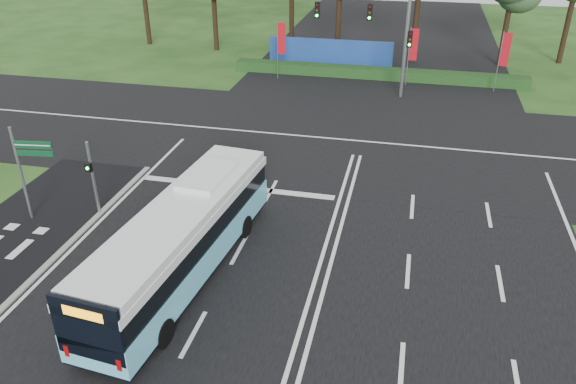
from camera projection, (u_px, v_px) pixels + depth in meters
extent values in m
plane|color=#1F4617|center=(321.00, 260.00, 21.70)|extent=(120.00, 120.00, 0.00)
cube|color=black|center=(321.00, 260.00, 21.69)|extent=(20.00, 120.00, 0.04)
cube|color=black|center=(357.00, 141.00, 31.99)|extent=(120.00, 14.00, 0.05)
cube|color=gray|center=(43.00, 269.00, 21.08)|extent=(0.25, 18.00, 0.12)
cube|color=#64C9E9|center=(184.00, 253.00, 20.42)|extent=(3.37, 11.19, 1.01)
cube|color=black|center=(186.00, 263.00, 20.63)|extent=(3.35, 11.14, 0.28)
cube|color=black|center=(182.00, 232.00, 19.98)|extent=(3.27, 11.02, 0.87)
cube|color=white|center=(181.00, 218.00, 19.72)|extent=(3.37, 11.19, 0.32)
cube|color=white|center=(180.00, 210.00, 19.57)|extent=(3.28, 10.75, 0.32)
cube|color=white|center=(208.00, 176.00, 21.36)|extent=(1.73, 2.89, 0.23)
cube|color=black|center=(88.00, 331.00, 15.41)|extent=(2.23, 0.34, 2.02)
cube|color=orange|center=(83.00, 314.00, 15.07)|extent=(1.29, 0.19, 0.32)
cylinder|color=black|center=(198.00, 218.00, 23.56)|extent=(0.35, 0.98, 0.96)
cylinder|color=black|center=(245.00, 227.00, 22.96)|extent=(0.35, 0.98, 0.96)
cylinder|color=black|center=(105.00, 318.00, 18.04)|extent=(0.35, 0.98, 0.96)
cylinder|color=black|center=(164.00, 333.00, 17.44)|extent=(0.35, 0.98, 0.96)
cylinder|color=gray|center=(93.00, 179.00, 24.04)|extent=(0.14, 0.14, 3.44)
cube|color=black|center=(89.00, 167.00, 23.58)|extent=(0.30, 0.23, 0.39)
sphere|color=#19F233|center=(87.00, 168.00, 23.50)|extent=(0.14, 0.14, 0.14)
cylinder|color=gray|center=(21.00, 175.00, 23.47)|extent=(0.13, 0.13, 4.27)
cube|color=#0B3F20|center=(33.00, 145.00, 22.75)|extent=(1.59, 0.27, 0.32)
cube|color=#0B3F20|center=(35.00, 153.00, 22.93)|extent=(1.59, 0.27, 0.23)
cube|color=white|center=(32.00, 145.00, 22.72)|extent=(1.48, 0.21, 0.04)
cylinder|color=gray|center=(278.00, 51.00, 41.64)|extent=(0.07, 0.07, 4.27)
cube|color=#AB0E19|center=(282.00, 39.00, 41.24)|extent=(0.55, 0.23, 2.28)
cylinder|color=gray|center=(408.00, 57.00, 40.24)|extent=(0.07, 0.07, 4.21)
cube|color=#AB0E19|center=(414.00, 45.00, 39.77)|extent=(0.56, 0.07, 2.25)
cylinder|color=gray|center=(499.00, 62.00, 38.85)|extent=(0.07, 0.07, 4.27)
cube|color=#AB0E19|center=(506.00, 50.00, 38.33)|extent=(0.57, 0.11, 2.28)
cylinder|color=gray|center=(405.00, 46.00, 37.25)|extent=(0.24, 0.24, 7.00)
cube|color=black|center=(370.00, 12.00, 36.75)|extent=(0.32, 0.28, 1.05)
cube|color=black|center=(317.00, 10.00, 37.44)|extent=(0.32, 0.28, 1.05)
cube|color=black|center=(410.00, 39.00, 36.97)|extent=(0.32, 0.28, 1.05)
cube|color=#143715|center=(377.00, 73.00, 42.55)|extent=(22.00, 1.20, 0.80)
cube|color=#1B3F93|center=(330.00, 53.00, 45.15)|extent=(10.00, 0.30, 2.20)
cylinder|color=black|center=(214.00, 7.00, 48.75)|extent=(0.44, 0.44, 7.49)
cylinder|color=black|center=(339.00, 10.00, 45.38)|extent=(0.44, 0.44, 8.30)
cylinder|color=black|center=(417.00, 6.00, 44.73)|extent=(0.44, 0.44, 9.09)
cylinder|color=black|center=(507.00, 22.00, 44.17)|extent=(0.44, 0.44, 7.02)
cylinder|color=black|center=(570.00, 13.00, 44.79)|extent=(0.44, 0.44, 8.07)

